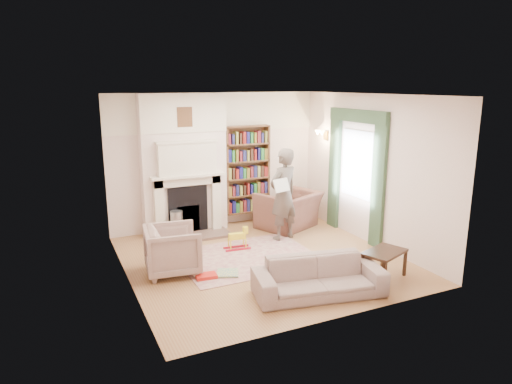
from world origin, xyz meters
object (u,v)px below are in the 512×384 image
sofa (319,277)px  coffee_table (384,265)px  bookcase (247,170)px  paraffin_heater (177,225)px  rocking_horse (237,239)px  armchair_left (173,250)px  armchair_reading (288,210)px  man_reading (283,194)px

sofa → coffee_table: (1.23, 0.06, -0.05)m
bookcase → paraffin_heater: bookcase is taller
rocking_horse → paraffin_heater: bearing=132.4°
armchair_left → rocking_horse: 1.45m
bookcase → armchair_reading: bearing=-48.3°
bookcase → coffee_table: (0.73, -3.62, -0.95)m
armchair_reading → coffee_table: bearing=68.2°
bookcase → armchair_left: bookcase is taller
armchair_reading → man_reading: bearing=29.5°
coffee_table → armchair_reading: bearing=70.9°
bookcase → armchair_left: bearing=-137.3°
armchair_reading → sofa: (-1.13, -2.97, -0.11)m
coffee_table → rocking_horse: 2.66m
sofa → paraffin_heater: size_ratio=3.39×
armchair_reading → paraffin_heater: armchair_reading is taller
paraffin_heater → rocking_horse: (0.82, -1.10, -0.06)m
armchair_reading → sofa: armchair_reading is taller
armchair_reading → armchair_left: size_ratio=1.39×
armchair_left → rocking_horse: bearing=-61.3°
rocking_horse → sofa: bearing=-75.2°
man_reading → rocking_horse: man_reading is taller
armchair_left → sofa: armchair_left is taller
coffee_table → paraffin_heater: 4.03m
bookcase → man_reading: 1.36m
coffee_table → sofa: bearing=161.9°
man_reading → sofa: bearing=56.6°
coffee_table → man_reading: bearing=82.3°
armchair_left → bookcase: bearing=-40.3°
man_reading → armchair_reading: bearing=-144.2°
paraffin_heater → rocking_horse: paraffin_heater is taller
man_reading → coffee_table: 2.46m
sofa → coffee_table: bearing=14.3°
sofa → paraffin_heater: paraffin_heater is taller
armchair_left → man_reading: size_ratio=0.47×
armchair_left → coffee_table: size_ratio=1.21×
man_reading → armchair_left: bearing=-0.8°
paraffin_heater → sofa: bearing=-70.2°
paraffin_heater → armchair_left: bearing=-107.4°
rocking_horse → armchair_reading: bearing=32.9°
bookcase → paraffin_heater: bearing=-166.8°
armchair_left → coffee_table: armchair_left is taller
armchair_left → coffee_table: 3.34m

